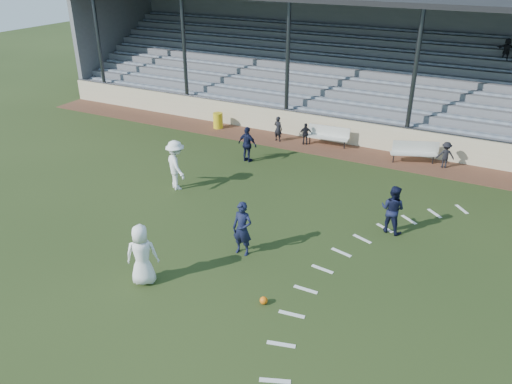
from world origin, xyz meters
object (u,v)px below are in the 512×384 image
at_px(bench_left, 328,134).
at_px(bench_right, 415,150).
at_px(player_white_lead, 142,255).
at_px(trash_bin, 218,120).
at_px(football, 264,300).
at_px(player_navy_lead, 242,229).

xyz_separation_m(bench_left, bench_right, (4.08, -0.21, 0.00)).
height_order(bench_right, player_white_lead, player_white_lead).
bearing_deg(bench_right, bench_left, 155.47).
xyz_separation_m(bench_left, trash_bin, (-6.00, -0.20, -0.16)).
distance_m(football, player_navy_lead, 2.65).
bearing_deg(football, bench_left, 101.93).
bearing_deg(bench_left, trash_bin, 177.21).
xyz_separation_m(trash_bin, player_white_lead, (5.07, -12.43, 0.49)).
height_order(bench_left, football, bench_left).
distance_m(bench_right, football, 11.86).
xyz_separation_m(player_white_lead, player_navy_lead, (1.77, 2.58, -0.04)).
distance_m(bench_right, player_white_lead, 13.39).
distance_m(bench_left, bench_right, 4.09).
relative_size(bench_right, football, 9.39).
distance_m(trash_bin, player_white_lead, 13.44).
xyz_separation_m(bench_left, player_navy_lead, (0.85, -10.05, 0.29)).
distance_m(trash_bin, player_navy_lead, 12.01).
height_order(bench_left, bench_right, same).
bearing_deg(bench_left, bench_right, -7.71).
relative_size(bench_right, player_white_lead, 1.10).
height_order(trash_bin, football, trash_bin).
relative_size(football, player_navy_lead, 0.12).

